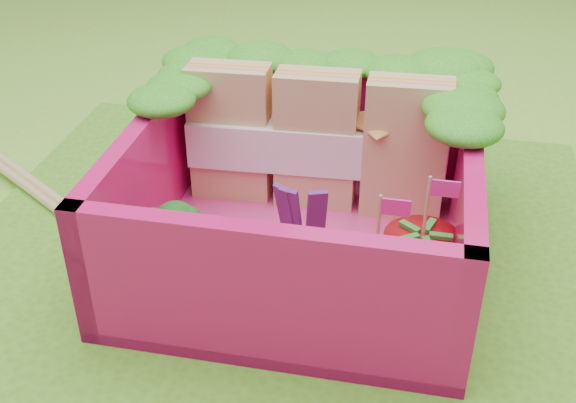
% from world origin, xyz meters
% --- Properties ---
extents(ground, '(14.00, 14.00, 0.00)m').
position_xyz_m(ground, '(0.00, 0.00, 0.00)').
color(ground, '#7AC537').
rests_on(ground, ground).
extents(placemat, '(2.60, 2.60, 0.03)m').
position_xyz_m(placemat, '(0.00, 0.00, 0.01)').
color(placemat, '#579A22').
rests_on(placemat, ground).
extents(bento_floor, '(1.30, 1.30, 0.05)m').
position_xyz_m(bento_floor, '(0.10, 0.09, 0.06)').
color(bento_floor, '#E33A8B').
rests_on(bento_floor, placemat).
extents(bento_box, '(1.30, 1.30, 0.55)m').
position_xyz_m(bento_box, '(0.10, 0.09, 0.31)').
color(bento_box, '#D91264').
rests_on(bento_box, placemat).
extents(lettuce_ruffle, '(1.43, 0.83, 0.11)m').
position_xyz_m(lettuce_ruffle, '(0.10, 0.56, 0.64)').
color(lettuce_ruffle, '#258217').
rests_on(lettuce_ruffle, bento_box).
extents(sandwich_stack, '(1.09, 0.22, 0.60)m').
position_xyz_m(sandwich_stack, '(0.11, 0.43, 0.37)').
color(sandwich_stack, tan).
rests_on(sandwich_stack, bento_floor).
extents(broccoli, '(0.35, 0.35, 0.26)m').
position_xyz_m(broccoli, '(-0.34, -0.16, 0.26)').
color(broccoli, '#5E9B4B').
rests_on(broccoli, bento_floor).
extents(carrot_sticks, '(0.15, 0.07, 0.23)m').
position_xyz_m(carrot_sticks, '(-0.15, -0.23, 0.20)').
color(carrot_sticks, orange).
rests_on(carrot_sticks, bento_floor).
extents(purple_wedges, '(0.17, 0.06, 0.38)m').
position_xyz_m(purple_wedges, '(0.12, -0.06, 0.27)').
color(purple_wedges, '#471C63').
rests_on(purple_wedges, bento_floor).
extents(strawberry_left, '(0.23, 0.23, 0.47)m').
position_xyz_m(strawberry_left, '(0.42, -0.23, 0.20)').
color(strawberry_left, red).
rests_on(strawberry_left, bento_floor).
extents(strawberry_right, '(0.27, 0.27, 0.51)m').
position_xyz_m(strawberry_right, '(0.57, -0.14, 0.22)').
color(strawberry_right, red).
rests_on(strawberry_right, bento_floor).
extents(snap_peas, '(0.56, 0.32, 0.05)m').
position_xyz_m(snap_peas, '(0.46, -0.22, 0.11)').
color(snap_peas, green).
rests_on(snap_peas, bento_floor).
extents(chopsticks, '(2.01, 1.33, 0.04)m').
position_xyz_m(chopsticks, '(-0.90, 0.14, 0.05)').
color(chopsticks, tan).
rests_on(chopsticks, placemat).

